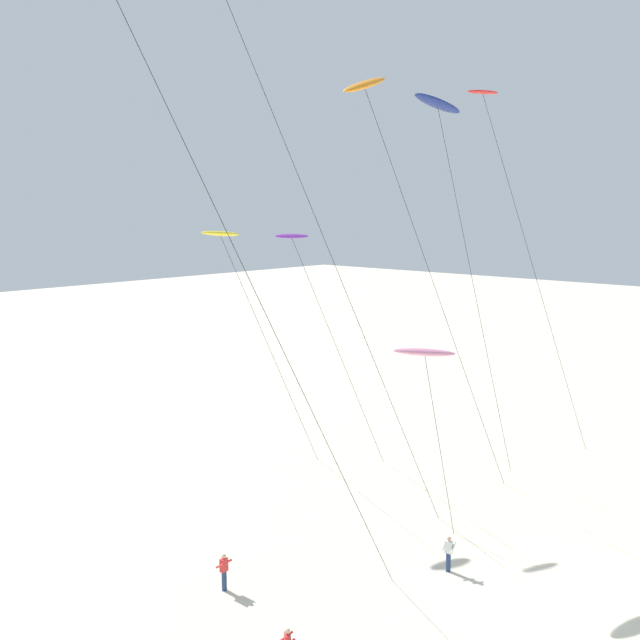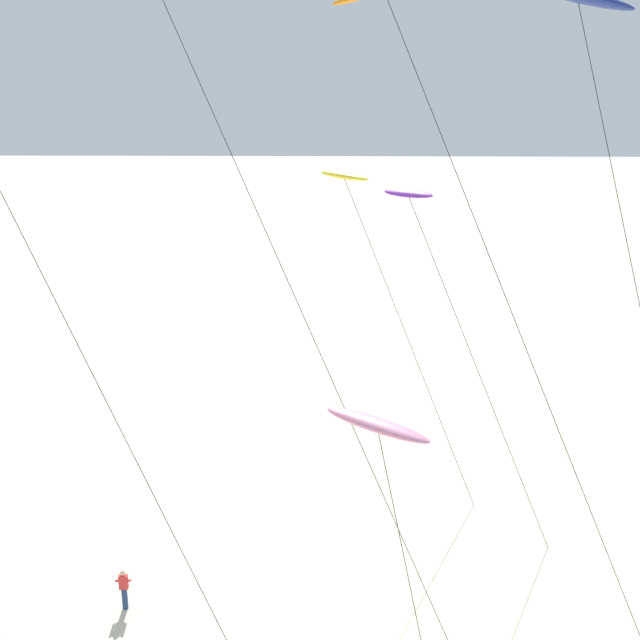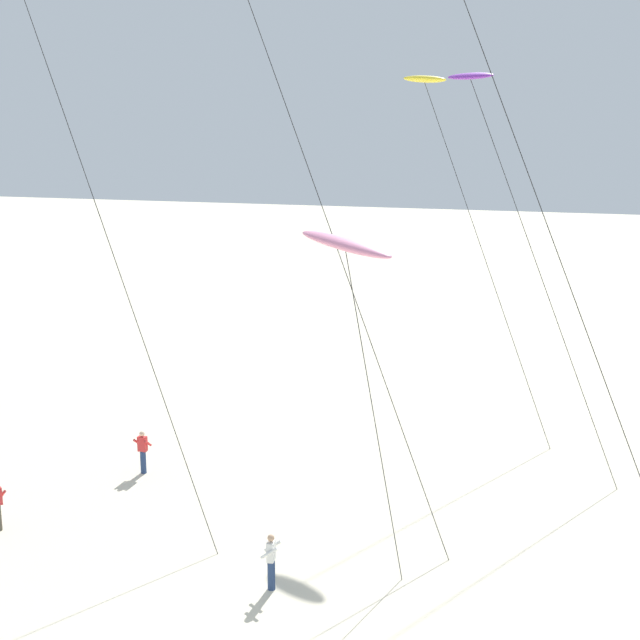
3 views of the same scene
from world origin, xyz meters
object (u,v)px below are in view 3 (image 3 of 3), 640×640
object	(u,v)px
kite_purple	(473,83)
kite_flyer_nearest	(271,560)
kite_pink	(346,245)
kite_yellow	(426,83)
kite_flyer_middle	(143,451)

from	to	relation	value
kite_purple	kite_flyer_nearest	bearing A→B (deg)	-103.63
kite_pink	kite_yellow	xyz separation A→B (m)	(-0.82, 13.62, 5.13)
kite_purple	kite_flyer_nearest	world-z (taller)	kite_purple
kite_flyer_nearest	kite_flyer_middle	size ratio (longest dim) A/B	1.00
kite_yellow	kite_flyer_nearest	size ratio (longest dim) A/B	9.04
kite_pink	kite_flyer_nearest	bearing A→B (deg)	-119.47
kite_pink	kite_purple	distance (m)	11.49
kite_flyer_nearest	kite_flyer_middle	world-z (taller)	same
kite_pink	kite_purple	bearing A→B (deg)	80.56
kite_yellow	kite_flyer_nearest	world-z (taller)	kite_yellow
kite_purple	kite_flyer_middle	bearing A→B (deg)	-149.64
kite_purple	kite_flyer_middle	size ratio (longest dim) A/B	8.93
kite_pink	kite_flyer_middle	xyz separation A→B (m)	(-9.21, 3.86, -8.66)
kite_pink	kite_yellow	distance (m)	14.58
kite_yellow	kite_purple	bearing A→B (deg)	-53.12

